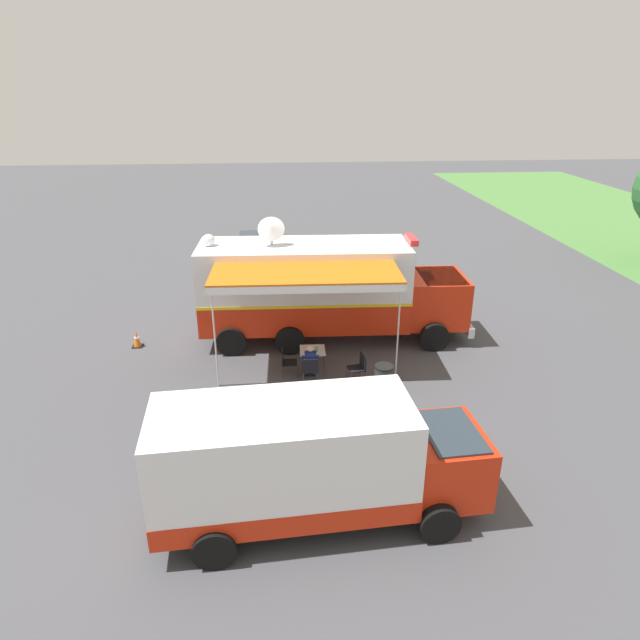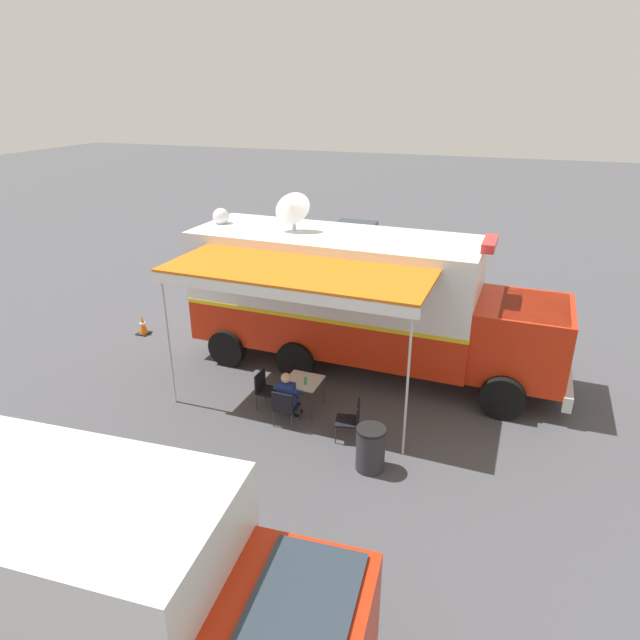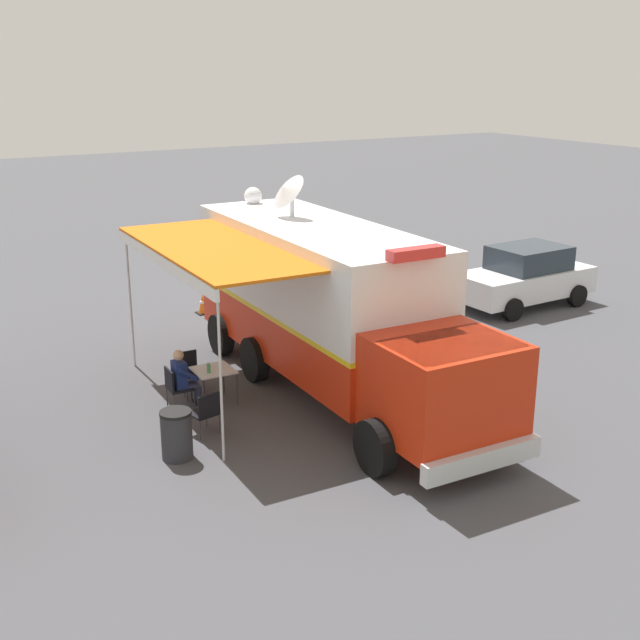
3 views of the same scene
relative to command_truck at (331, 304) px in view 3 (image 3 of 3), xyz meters
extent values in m
plane|color=#47474C|center=(-0.06, -0.75, -1.94)|extent=(100.00, 100.00, 0.00)
cube|color=silver|center=(-3.44, -1.11, -1.94)|extent=(0.27, 4.80, 0.01)
cube|color=red|center=(-0.06, -0.75, -0.79)|extent=(2.72, 7.27, 1.10)
cube|color=white|center=(-0.06, -0.75, 0.61)|extent=(2.72, 7.27, 1.70)
cube|color=yellow|center=(-0.06, -0.75, -0.24)|extent=(2.74, 7.29, 0.10)
cube|color=red|center=(0.09, 3.90, -0.49)|extent=(2.36, 2.17, 1.70)
cube|color=#28333D|center=(0.09, 4.10, 0.01)|extent=(2.19, 1.54, 0.70)
cube|color=silver|center=(0.12, 5.03, -1.39)|extent=(2.38, 0.27, 0.36)
cylinder|color=black|center=(-1.17, 3.74, -1.44)|extent=(0.33, 1.01, 1.00)
cylinder|color=black|center=(1.33, 3.66, -1.44)|extent=(0.33, 1.01, 1.00)
cylinder|color=black|center=(-1.32, -1.25, -1.44)|extent=(0.33, 1.01, 1.00)
cylinder|color=black|center=(1.18, -1.32, -1.44)|extent=(0.33, 1.01, 1.00)
cylinder|color=black|center=(-1.38, -3.23, -1.44)|extent=(0.33, 1.01, 1.00)
cylinder|color=black|center=(1.12, -3.30, -1.44)|extent=(0.33, 1.01, 1.00)
cube|color=white|center=(-0.06, -0.75, 1.51)|extent=(2.72, 7.27, 0.10)
cube|color=red|center=(0.06, 2.95, 1.68)|extent=(1.11, 0.31, 0.20)
cylinder|color=silver|center=(-0.09, -1.83, 1.78)|extent=(0.10, 0.10, 0.45)
cone|color=silver|center=(0.06, -1.83, 2.19)|extent=(0.74, 0.92, 0.81)
sphere|color=white|center=(-0.15, -3.94, 1.74)|extent=(0.44, 0.44, 0.44)
cube|color=orange|center=(2.29, -0.82, 1.31)|extent=(2.38, 5.82, 0.06)
cube|color=white|center=(3.35, -0.85, 1.17)|extent=(0.26, 5.76, 0.24)
cylinder|color=silver|center=(3.38, 1.88, -0.32)|extent=(0.05, 0.05, 3.25)
cylinder|color=silver|center=(3.21, -3.58, -0.32)|extent=(0.05, 0.05, 3.25)
cube|color=silver|center=(2.46, -0.63, -1.23)|extent=(0.82, 0.82, 0.03)
cylinder|color=#333338|center=(2.10, -0.25, -1.59)|extent=(0.03, 0.03, 0.70)
cylinder|color=#333338|center=(2.84, -0.28, -1.59)|extent=(0.03, 0.03, 0.70)
cylinder|color=#333338|center=(2.08, -0.99, -1.59)|extent=(0.03, 0.03, 0.70)
cylinder|color=#333338|center=(2.82, -1.02, -1.59)|extent=(0.03, 0.03, 0.70)
cylinder|color=#3F9959|center=(2.61, -0.52, -1.11)|extent=(0.07, 0.07, 0.20)
cylinder|color=white|center=(2.61, -0.52, -1.00)|extent=(0.04, 0.04, 0.02)
cube|color=black|center=(3.16, -0.75, -1.52)|extent=(0.49, 0.49, 0.04)
cube|color=black|center=(3.38, -0.76, -1.29)|extent=(0.05, 0.48, 0.44)
cylinder|color=#333338|center=(2.94, -0.96, -1.73)|extent=(0.02, 0.02, 0.42)
cylinder|color=#333338|center=(2.95, -0.52, -1.73)|extent=(0.02, 0.02, 0.42)
cylinder|color=#333338|center=(3.38, -0.98, -1.73)|extent=(0.02, 0.02, 0.42)
cylinder|color=#333338|center=(3.39, -0.54, -1.73)|extent=(0.02, 0.02, 0.42)
cube|color=black|center=(2.69, -1.38, -1.52)|extent=(0.49, 0.49, 0.04)
cube|color=black|center=(2.68, -1.60, -1.29)|extent=(0.48, 0.05, 0.44)
cylinder|color=#333338|center=(2.47, -1.16, -1.73)|extent=(0.02, 0.02, 0.42)
cylinder|color=#333338|center=(2.91, -1.17, -1.73)|extent=(0.02, 0.02, 0.42)
cylinder|color=#333338|center=(2.46, -1.60, -1.73)|extent=(0.02, 0.02, 0.42)
cylinder|color=#333338|center=(2.90, -1.61, -1.73)|extent=(0.02, 0.02, 0.42)
cube|color=black|center=(3.25, 0.66, -1.52)|extent=(0.57, 0.57, 0.04)
cube|color=black|center=(3.21, 0.87, -1.29)|extent=(0.48, 0.13, 0.44)
cylinder|color=#333338|center=(3.51, 0.49, -1.73)|extent=(0.02, 0.02, 0.42)
cylinder|color=#333338|center=(3.08, 0.40, -1.73)|extent=(0.02, 0.02, 0.42)
cylinder|color=#333338|center=(3.42, 0.92, -1.73)|extent=(0.02, 0.02, 0.42)
cylinder|color=#333338|center=(2.99, 0.83, -1.73)|extent=(0.02, 0.02, 0.42)
cube|color=navy|center=(3.16, -0.75, -1.22)|extent=(0.25, 0.37, 0.56)
sphere|color=tan|center=(3.16, -0.75, -0.80)|extent=(0.22, 0.22, 0.22)
cylinder|color=navy|center=(3.04, -0.98, -1.18)|extent=(0.43, 0.10, 0.34)
cylinder|color=navy|center=(3.05, -0.52, -1.18)|extent=(0.43, 0.10, 0.34)
cylinder|color=#2D334C|center=(2.98, -0.85, -1.50)|extent=(0.38, 0.14, 0.13)
cylinder|color=#2D334C|center=(2.80, -0.84, -1.73)|extent=(0.11, 0.11, 0.42)
cube|color=black|center=(2.74, -0.84, -1.91)|extent=(0.24, 0.11, 0.07)
cylinder|color=#2D334C|center=(2.99, -0.65, -1.50)|extent=(0.38, 0.14, 0.13)
cylinder|color=#2D334C|center=(2.81, -0.64, -1.73)|extent=(0.11, 0.11, 0.42)
cube|color=black|center=(2.75, -0.64, -1.91)|extent=(0.24, 0.11, 0.07)
cylinder|color=#2D2D33|center=(4.05, 1.37, -1.52)|extent=(0.56, 0.56, 0.85)
cylinder|color=black|center=(4.05, 1.37, -1.06)|extent=(0.57, 0.57, 0.06)
cube|color=black|center=(0.19, -6.67, -1.93)|extent=(0.36, 0.36, 0.03)
cone|color=orange|center=(0.19, -6.67, -1.64)|extent=(0.26, 0.26, 0.55)
cylinder|color=white|center=(0.19, -6.67, -1.61)|extent=(0.17, 0.17, 0.06)
cube|color=silver|center=(-8.18, -2.64, -1.24)|extent=(4.26, 1.94, 0.76)
cube|color=#28333D|center=(-8.33, -2.65, -0.52)|extent=(2.15, 1.67, 0.68)
cylinder|color=black|center=(-6.90, -1.70, -1.62)|extent=(0.65, 0.24, 0.64)
cylinder|color=black|center=(-6.84, -3.50, -1.62)|extent=(0.65, 0.24, 0.64)
cylinder|color=black|center=(-9.51, -1.79, -1.62)|extent=(0.65, 0.24, 0.64)
cylinder|color=black|center=(-9.45, -3.59, -1.62)|extent=(0.65, 0.24, 0.64)
camera|label=1|loc=(18.09, -1.70, 6.51)|focal=30.78mm
camera|label=2|loc=(12.61, 3.39, 4.90)|focal=30.87mm
camera|label=3|loc=(8.59, 14.10, 4.85)|focal=45.78mm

